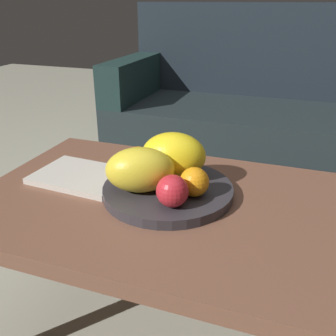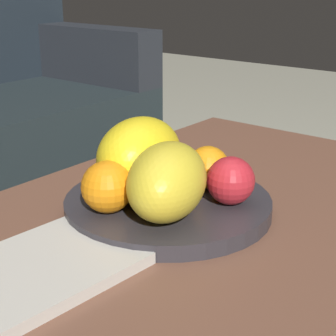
{
  "view_description": "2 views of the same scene",
  "coord_description": "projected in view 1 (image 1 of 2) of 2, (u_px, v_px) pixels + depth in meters",
  "views": [
    {
      "loc": [
        0.25,
        -0.77,
        0.92
      ],
      "look_at": [
        -0.04,
        0.02,
        0.53
      ],
      "focal_mm": 40.15,
      "sensor_mm": 36.0,
      "label": 1
    },
    {
      "loc": [
        -0.66,
        -0.48,
        0.82
      ],
      "look_at": [
        -0.04,
        0.02,
        0.53
      ],
      "focal_mm": 58.3,
      "sensor_mm": 36.0,
      "label": 2
    }
  ],
  "objects": [
    {
      "name": "banana_bunch",
      "position": [
        175.0,
        167.0,
        0.99
      ],
      "size": [
        0.16,
        0.14,
        0.06
      ],
      "color": "yellow",
      "rests_on": "fruit_bowl"
    },
    {
      "name": "apple_front",
      "position": [
        172.0,
        191.0,
        0.85
      ],
      "size": [
        0.08,
        0.08,
        0.08
      ],
      "primitive_type": "sphere",
      "color": "red",
      "rests_on": "fruit_bowl"
    },
    {
      "name": "melon_smaller_beside",
      "position": [
        140.0,
        170.0,
        0.91
      ],
      "size": [
        0.2,
        0.17,
        0.11
      ],
      "primitive_type": "ellipsoid",
      "rotation": [
        0.0,
        0.0,
        0.39
      ],
      "color": "yellow",
      "rests_on": "fruit_bowl"
    },
    {
      "name": "magazine",
      "position": [
        81.0,
        176.0,
        1.04
      ],
      "size": [
        0.26,
        0.2,
        0.02
      ],
      "primitive_type": "cube",
      "rotation": [
        0.0,
        0.0,
        -0.06
      ],
      "color": "beige",
      "rests_on": "coffee_table"
    },
    {
      "name": "coffee_table",
      "position": [
        178.0,
        219.0,
        0.95
      ],
      "size": [
        1.03,
        0.62,
        0.46
      ],
      "color": "brown",
      "rests_on": "ground_plane"
    },
    {
      "name": "orange_front",
      "position": [
        194.0,
        182.0,
        0.89
      ],
      "size": [
        0.07,
        0.07,
        0.07
      ],
      "primitive_type": "sphere",
      "color": "orange",
      "rests_on": "fruit_bowl"
    },
    {
      "name": "melon_large_front",
      "position": [
        174.0,
        156.0,
        0.97
      ],
      "size": [
        0.19,
        0.15,
        0.12
      ],
      "primitive_type": "ellipsoid",
      "rotation": [
        0.0,
        0.0,
        0.17
      ],
      "color": "yellow",
      "rests_on": "fruit_bowl"
    },
    {
      "name": "orange_left",
      "position": [
        138.0,
        161.0,
        1.0
      ],
      "size": [
        0.08,
        0.08,
        0.08
      ],
      "primitive_type": "sphere",
      "color": "orange",
      "rests_on": "fruit_bowl"
    },
    {
      "name": "fruit_bowl",
      "position": [
        168.0,
        190.0,
        0.96
      ],
      "size": [
        0.33,
        0.33,
        0.03
      ],
      "primitive_type": "cylinder",
      "color": "#2F2C31",
      "rests_on": "coffee_table"
    },
    {
      "name": "ground_plane",
      "position": [
        177.0,
        336.0,
        1.12
      ],
      "size": [
        8.0,
        8.0,
        0.0
      ],
      "primitive_type": "plane",
      "color": "#9F9C89"
    },
    {
      "name": "couch",
      "position": [
        272.0,
        122.0,
        2.04
      ],
      "size": [
        1.7,
        0.7,
        0.9
      ],
      "color": "#1D2629",
      "rests_on": "ground_plane"
    }
  ]
}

